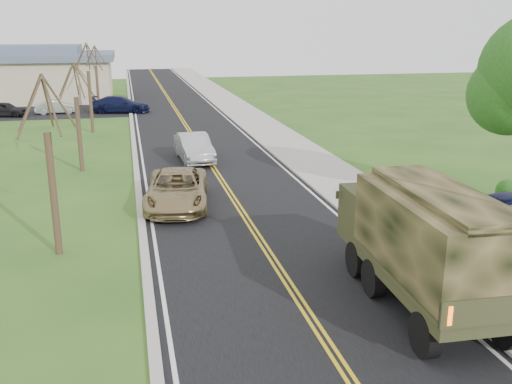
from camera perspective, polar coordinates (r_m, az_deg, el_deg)
name	(u,v)px	position (r m, az deg, el deg)	size (l,w,h in m)	color
road	(180,117)	(49.98, -7.57, 7.44)	(8.00, 120.00, 0.01)	black
curb_right	(228,115)	(50.51, -2.84, 7.71)	(0.30, 120.00, 0.12)	#9E998E
sidewalk_right	(247,114)	(50.84, -0.88, 7.77)	(3.20, 120.00, 0.10)	#9E998E
curb_left	(131,118)	(49.78, -12.37, 7.22)	(0.30, 120.00, 0.10)	#9E998E
bare_tree_a	(52,179)	(19.99, -19.74, 1.19)	(1.93, 2.26, 6.08)	#38281C
bare_tree_b	(78,125)	(31.73, -17.34, 6.38)	(1.83, 2.14, 5.73)	#38281C
bare_tree_c	(90,94)	(43.56, -16.27, 9.35)	(2.04, 2.39, 6.42)	#38281C
bare_tree_d	(97,83)	(55.50, -15.60, 10.50)	(1.88, 2.20, 5.91)	#38281C
commercial_building	(13,74)	(66.39, -23.15, 10.77)	(25.50, 21.50, 5.65)	tan
military_truck	(425,238)	(16.05, 16.55, -4.39)	(2.71, 7.16, 3.52)	black
suv_champagne	(177,189)	(24.70, -7.92, 0.28)	(2.56, 5.55, 1.54)	#998356
sedan_silver	(194,148)	(33.14, -6.21, 4.43)	(1.65, 4.74, 1.56)	#AFB0B4
lot_car_dark	(5,109)	(54.21, -23.82, 7.58)	(1.53, 3.81, 1.30)	black
lot_car_silver	(56,107)	(54.47, -19.36, 8.03)	(1.28, 3.68, 1.21)	#B0B0B5
lot_car_navy	(121,104)	(53.48, -13.39, 8.52)	(2.11, 5.18, 1.50)	black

